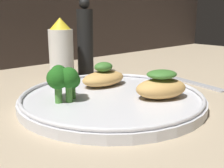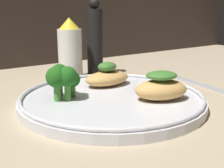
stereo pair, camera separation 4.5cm
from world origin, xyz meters
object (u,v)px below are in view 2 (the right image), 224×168
(plate, at_px, (112,98))
(broccoli_bunch, at_px, (63,78))
(pepper_grinder, at_px, (95,41))
(sauce_bottle, at_px, (70,50))

(plate, xyz_separation_m, broccoli_bunch, (-0.07, 0.03, 0.04))
(broccoli_bunch, distance_m, pepper_grinder, 0.24)
(plate, height_order, pepper_grinder, pepper_grinder)
(plate, bearing_deg, pepper_grinder, 63.74)
(sauce_bottle, bearing_deg, plate, -99.10)
(plate, relative_size, pepper_grinder, 1.69)
(plate, relative_size, sauce_bottle, 2.21)
(plate, bearing_deg, sauce_bottle, 80.90)
(broccoli_bunch, height_order, sauce_bottle, sauce_bottle)
(pepper_grinder, bearing_deg, sauce_bottle, 180.00)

